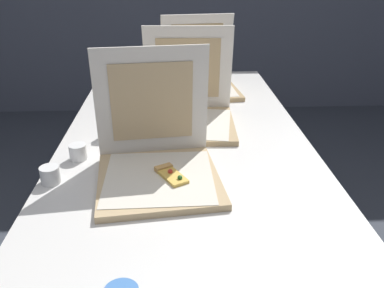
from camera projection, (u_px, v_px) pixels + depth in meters
name	position (u px, v px, depth m)	size (l,w,h in m)	color
table	(185.00, 151.00, 1.61)	(0.98, 2.06, 0.74)	silver
pizza_box_front	(157.00, 161.00, 1.31)	(0.43, 0.43, 0.41)	tan
pizza_box_middle	(188.00, 111.00, 1.72)	(0.40, 0.40, 0.40)	tan
pizza_box_back	(199.00, 80.00, 2.16)	(0.43, 0.43, 0.39)	tan
cup_white_far	(132.00, 104.00, 1.90)	(0.06, 0.06, 0.06)	white
cup_white_mid	(107.00, 132.00, 1.60)	(0.06, 0.06, 0.06)	white
cup_white_near_center	(78.00, 152.00, 1.44)	(0.06, 0.06, 0.06)	white
cup_white_near_left	(50.00, 175.00, 1.29)	(0.06, 0.06, 0.06)	white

